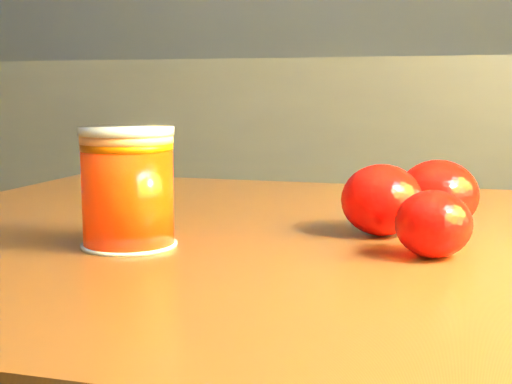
% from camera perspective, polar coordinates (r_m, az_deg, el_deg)
% --- Properties ---
extents(kitchen_counter, '(3.15, 0.60, 0.90)m').
position_cam_1_polar(kitchen_counter, '(2.07, -11.95, -2.67)').
color(kitchen_counter, '#494A4E').
rests_on(kitchen_counter, ground).
extents(table, '(0.96, 0.69, 0.71)m').
position_cam_1_polar(table, '(0.63, 10.01, -11.82)').
color(table, brown).
rests_on(table, ground).
extents(juice_glass, '(0.07, 0.07, 0.09)m').
position_cam_1_polar(juice_glass, '(0.57, -10.22, 0.33)').
color(juice_glass, '#FF2E05').
rests_on(juice_glass, table).
extents(orange_front, '(0.09, 0.09, 0.06)m').
position_cam_1_polar(orange_front, '(0.61, 10.02, -0.63)').
color(orange_front, '#FF1005').
rests_on(orange_front, table).
extents(orange_back, '(0.09, 0.09, 0.06)m').
position_cam_1_polar(orange_back, '(0.64, 14.34, -0.25)').
color(orange_back, '#FF1005').
rests_on(orange_back, table).
extents(orange_extra, '(0.07, 0.07, 0.05)m').
position_cam_1_polar(orange_extra, '(0.54, 14.00, -2.49)').
color(orange_extra, '#FF1005').
rests_on(orange_extra, table).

